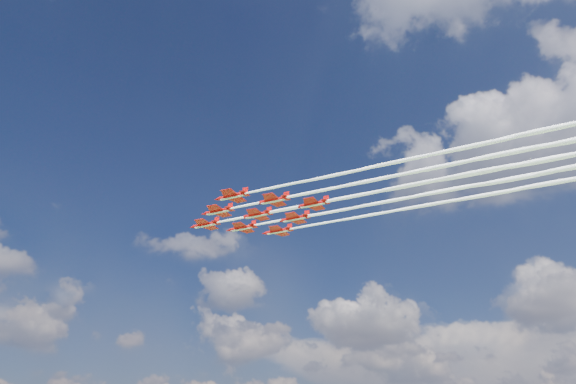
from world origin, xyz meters
name	(u,v)px	position (x,y,z in m)	size (l,w,h in m)	color
jet_lead	(423,183)	(57.50, 14.79, 72.66)	(144.56, 38.00, 2.76)	red
jet_row2_port	(453,164)	(68.34, 9.63, 72.66)	(144.56, 38.00, 2.76)	red
jet_row2_starb	(463,187)	(64.93, 24.21, 72.66)	(144.56, 38.00, 2.76)	red
jet_row3_port	(487,143)	(79.17, 4.47, 72.66)	(144.56, 38.00, 2.76)	red
jet_row3_centre	(495,169)	(75.77, 19.05, 72.66)	(144.56, 38.00, 2.76)	red
jet_row3_starb	(502,192)	(72.36, 33.64, 72.66)	(144.56, 38.00, 2.76)	red
jet_row4_port	(532,149)	(86.61, 13.89, 72.66)	(144.56, 38.00, 2.76)	red
jet_row4_starb	(536,174)	(83.20, 28.48, 72.66)	(144.56, 38.00, 2.76)	red
jet_tail	(574,154)	(94.04, 23.31, 72.66)	(144.56, 38.00, 2.76)	red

